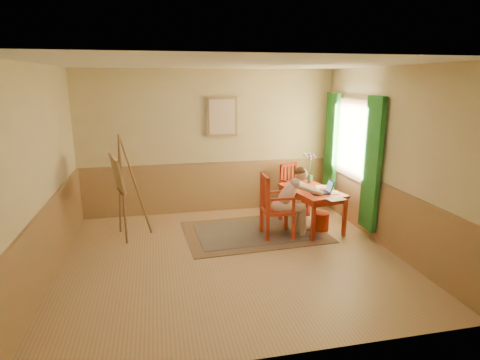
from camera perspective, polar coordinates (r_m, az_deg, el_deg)
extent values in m
cube|color=tan|center=(6.05, -1.25, -11.18)|extent=(5.00, 4.50, 0.02)
cube|color=white|center=(5.47, -1.41, 16.58)|extent=(5.00, 4.50, 0.02)
cube|color=#CCB87C|center=(7.79, -4.46, 5.45)|extent=(5.00, 0.02, 2.80)
cube|color=#CCB87C|center=(3.48, 5.72, -5.82)|extent=(5.00, 0.02, 2.80)
cube|color=#CCB87C|center=(5.70, -26.97, 0.64)|extent=(0.02, 4.50, 2.80)
cube|color=#CCB87C|center=(6.53, 20.88, 2.84)|extent=(0.02, 4.50, 2.80)
cube|color=tan|center=(7.94, -4.31, -1.01)|extent=(5.00, 0.04, 1.00)
cube|color=tan|center=(5.94, -25.71, -7.81)|extent=(0.04, 4.50, 1.00)
cube|color=tan|center=(6.74, 19.98, -4.68)|extent=(0.04, 4.50, 1.00)
cube|color=white|center=(7.42, 16.16, 5.66)|extent=(0.02, 1.00, 1.30)
cube|color=#9F7D53|center=(7.41, 16.02, 5.66)|extent=(0.03, 1.12, 1.42)
cube|color=green|center=(6.77, 18.53, 2.11)|extent=(0.08, 0.45, 2.20)
cube|color=green|center=(8.12, 13.01, 4.42)|extent=(0.08, 0.45, 2.20)
cube|color=#9F7D53|center=(7.71, -2.62, 9.14)|extent=(0.60, 0.04, 0.76)
cube|color=beige|center=(7.69, -2.59, 9.12)|extent=(0.50, 0.02, 0.66)
cube|color=#8C7251|center=(6.96, 2.19, -7.54)|extent=(2.48, 1.72, 0.01)
cube|color=black|center=(6.95, 2.19, -7.48)|extent=(2.06, 1.30, 0.01)
cube|color=red|center=(7.06, 10.35, -1.49)|extent=(0.93, 1.31, 0.04)
cube|color=red|center=(7.08, 10.33, -2.03)|extent=(0.82, 1.20, 0.10)
cube|color=red|center=(6.57, 10.55, -6.01)|extent=(0.06, 0.06, 0.68)
cube|color=red|center=(6.92, 14.90, -5.20)|extent=(0.06, 0.06, 0.68)
cube|color=red|center=(7.46, 5.90, -3.35)|extent=(0.06, 0.06, 0.68)
cube|color=red|center=(7.77, 9.95, -2.77)|extent=(0.06, 0.06, 0.68)
cube|color=red|center=(6.67, 5.42, -4.40)|extent=(0.51, 0.49, 0.05)
cube|color=red|center=(6.51, 3.98, -7.13)|extent=(0.06, 0.06, 0.44)
cube|color=red|center=(6.62, 7.72, -6.83)|extent=(0.06, 0.06, 0.44)
cube|color=red|center=(6.89, 3.12, -5.88)|extent=(0.06, 0.06, 0.44)
cube|color=red|center=(7.00, 6.67, -5.62)|extent=(0.06, 0.06, 0.44)
cube|color=red|center=(6.32, 4.07, -2.37)|extent=(0.06, 0.06, 0.59)
cube|color=red|center=(6.72, 3.19, -1.36)|extent=(0.06, 0.06, 0.59)
cube|color=red|center=(6.45, 3.65, 0.41)|extent=(0.07, 0.48, 0.06)
cube|color=red|center=(6.42, 3.84, -2.25)|extent=(0.03, 0.05, 0.49)
cube|color=red|center=(6.52, 3.61, -1.98)|extent=(0.03, 0.05, 0.49)
cube|color=red|center=(6.63, 3.39, -1.73)|extent=(0.03, 0.05, 0.49)
cube|color=red|center=(6.40, 5.98, -2.77)|extent=(0.44, 0.06, 0.04)
cube|color=red|center=(6.49, 7.74, -3.66)|extent=(0.04, 0.04, 0.24)
cube|color=red|center=(6.79, 5.00, -1.75)|extent=(0.44, 0.06, 0.04)
cube|color=red|center=(6.88, 6.67, -2.61)|extent=(0.04, 0.04, 0.24)
cube|color=red|center=(7.99, 7.86, -1.69)|extent=(0.55, 0.56, 0.04)
cube|color=red|center=(8.08, 5.90, -3.05)|extent=(0.06, 0.06, 0.39)
cube|color=red|center=(7.80, 7.71, -3.75)|extent=(0.06, 0.06, 0.39)
cube|color=red|center=(8.31, 7.89, -2.61)|extent=(0.06, 0.06, 0.39)
cube|color=red|center=(8.04, 9.73, -3.28)|extent=(0.06, 0.06, 0.39)
cube|color=red|center=(7.95, 5.99, 0.39)|extent=(0.06, 0.06, 0.53)
cube|color=red|center=(8.18, 8.01, 0.74)|extent=(0.06, 0.06, 0.53)
cube|color=red|center=(8.01, 7.07, 2.20)|extent=(0.41, 0.20, 0.06)
cube|color=red|center=(8.01, 6.49, 0.38)|extent=(0.05, 0.04, 0.43)
cube|color=red|center=(8.07, 7.01, 0.47)|extent=(0.05, 0.04, 0.43)
cube|color=red|center=(8.13, 7.53, 0.56)|extent=(0.05, 0.04, 0.43)
cube|color=red|center=(7.81, 6.88, -0.27)|extent=(0.18, 0.38, 0.03)
cube|color=red|center=(7.71, 7.75, -1.32)|extent=(0.05, 0.05, 0.21)
cube|color=red|center=(8.05, 8.92, 0.10)|extent=(0.18, 0.38, 0.03)
cube|color=red|center=(7.95, 9.79, -0.91)|extent=(0.05, 0.05, 0.21)
ellipsoid|color=beige|center=(6.65, 5.65, -3.85)|extent=(0.28, 0.35, 0.22)
cylinder|color=beige|center=(6.63, 7.51, -4.05)|extent=(0.42, 0.16, 0.15)
cylinder|color=beige|center=(6.78, 7.08, -3.61)|extent=(0.42, 0.16, 0.15)
cylinder|color=beige|center=(6.77, 9.07, -5.95)|extent=(0.11, 0.11, 0.48)
cylinder|color=beige|center=(6.92, 8.61, -5.47)|extent=(0.11, 0.11, 0.48)
cube|color=beige|center=(6.87, 9.47, -7.75)|extent=(0.20, 0.09, 0.07)
cube|color=beige|center=(7.02, 9.00, -7.24)|extent=(0.20, 0.09, 0.07)
ellipsoid|color=beige|center=(6.62, 6.87, -2.04)|extent=(0.47, 0.29, 0.50)
ellipsoid|color=beige|center=(6.62, 8.09, -0.47)|extent=(0.20, 0.29, 0.17)
sphere|color=beige|center=(6.61, 8.96, 0.87)|extent=(0.20, 0.20, 0.19)
ellipsoid|color=#553215|center=(6.59, 8.82, 1.33)|extent=(0.18, 0.19, 0.14)
sphere|color=#553215|center=(6.57, 8.19, 1.22)|extent=(0.10, 0.10, 0.10)
cylinder|color=beige|center=(6.53, 9.21, -1.17)|extent=(0.22, 0.11, 0.14)
cylinder|color=beige|center=(6.64, 10.86, -1.69)|extent=(0.29, 0.13, 0.16)
sphere|color=beige|center=(6.56, 9.96, -1.42)|extent=(0.09, 0.09, 0.08)
sphere|color=beige|center=(6.73, 11.74, -1.95)|extent=(0.07, 0.07, 0.07)
cylinder|color=beige|center=(6.79, 8.43, -0.55)|extent=(0.21, 0.10, 0.14)
cylinder|color=beige|center=(6.86, 10.15, -1.15)|extent=(0.29, 0.14, 0.16)
sphere|color=beige|center=(6.83, 9.11, -0.75)|extent=(0.09, 0.09, 0.08)
sphere|color=beige|center=(6.89, 11.18, -1.54)|extent=(0.07, 0.07, 0.07)
cube|color=#1E2338|center=(6.83, 11.47, -1.82)|extent=(0.31, 0.22, 0.02)
cube|color=#2D3342|center=(6.83, 11.47, -1.79)|extent=(0.27, 0.18, 0.00)
cube|color=#1E2338|center=(6.88, 12.90, -0.85)|extent=(0.07, 0.22, 0.21)
cube|color=#99BFF2|center=(6.87, 12.81, -0.89)|extent=(0.05, 0.18, 0.17)
cube|color=white|center=(6.56, 13.69, -2.67)|extent=(0.33, 0.26, 0.00)
cube|color=white|center=(7.25, 12.09, -0.96)|extent=(0.33, 0.26, 0.00)
cube|color=white|center=(7.30, 8.38, -0.70)|extent=(0.35, 0.29, 0.00)
cube|color=white|center=(6.91, 12.85, -1.77)|extent=(0.34, 0.29, 0.00)
cylinder|color=#3F724C|center=(7.49, 10.10, 0.19)|extent=(0.12, 0.12, 0.15)
cylinder|color=#3F7233|center=(7.45, 9.72, 2.14)|extent=(0.11, 0.08, 0.40)
sphere|color=#728CD8|center=(7.42, 9.33, 3.68)|extent=(0.08, 0.08, 0.06)
cylinder|color=#3F7233|center=(7.39, 10.31, 2.10)|extent=(0.01, 0.10, 0.42)
sphere|color=pink|center=(7.31, 10.50, 3.63)|extent=(0.06, 0.06, 0.04)
cylinder|color=#3F7233|center=(7.46, 10.11, 1.79)|extent=(0.01, 0.04, 0.31)
sphere|color=pink|center=(7.44, 10.11, 2.98)|extent=(0.07, 0.07, 0.05)
cylinder|color=#3F7233|center=(7.38, 10.38, 1.96)|extent=(0.01, 0.13, 0.39)
sphere|color=#728CD8|center=(7.28, 10.65, 3.35)|extent=(0.07, 0.07, 0.05)
cylinder|color=#3F7233|center=(7.49, 10.13, 1.98)|extent=(0.04, 0.11, 0.35)
sphere|color=pink|center=(7.51, 10.15, 3.35)|extent=(0.07, 0.07, 0.05)
cylinder|color=#3F7233|center=(7.46, 10.15, 1.97)|extent=(0.03, 0.06, 0.35)
sphere|color=pink|center=(7.46, 10.19, 3.33)|extent=(0.06, 0.06, 0.05)
cylinder|color=#3F7233|center=(7.48, 10.08, 2.18)|extent=(0.02, 0.12, 0.40)
sphere|color=#728CD8|center=(7.50, 10.03, 3.75)|extent=(0.06, 0.06, 0.05)
cylinder|color=#B5310F|center=(7.15, 11.54, -5.88)|extent=(0.39, 0.39, 0.32)
cylinder|color=brown|center=(6.62, -16.59, -1.33)|extent=(0.06, 0.32, 1.76)
cylinder|color=brown|center=(6.89, -17.02, -0.76)|extent=(0.16, 0.31, 1.76)
cylinder|color=brown|center=(6.80, -14.85, -0.81)|extent=(0.45, 0.15, 1.76)
cylinder|color=brown|center=(6.77, -16.96, -1.64)|extent=(0.15, 0.48, 0.03)
cube|color=brown|center=(6.78, -16.49, -1.59)|extent=(0.19, 0.53, 0.03)
cube|color=#9F7D53|center=(6.70, -17.34, 0.87)|extent=(0.33, 0.79, 0.58)
cube|color=beige|center=(6.70, -17.18, 0.89)|extent=(0.27, 0.70, 0.51)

